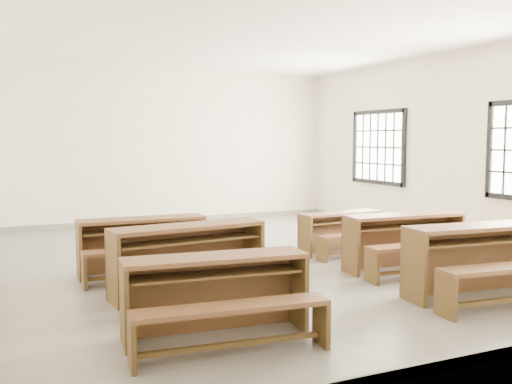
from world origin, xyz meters
name	(u,v)px	position (x,y,z in m)	size (l,w,h in m)	color
room	(262,112)	(0.09, 0.00, 2.14)	(8.50, 8.50, 3.20)	gray
desk_set_0	(217,291)	(-1.66, -2.85, 0.43)	(1.71, 1.00, 0.74)	brown
desk_set_1	(190,255)	(-1.44, -1.40, 0.47)	(1.87, 1.12, 0.80)	brown
desk_set_2	(143,242)	(-1.70, -0.18, 0.43)	(1.65, 0.88, 0.74)	brown
desk_set_3	(484,255)	(1.52, -2.82, 0.47)	(1.88, 1.10, 0.81)	brown
desk_set_4	(406,238)	(1.59, -1.40, 0.44)	(1.73, 0.98, 0.76)	brown
desk_set_5	(343,229)	(1.46, -0.04, 0.37)	(1.46, 0.85, 0.63)	brown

